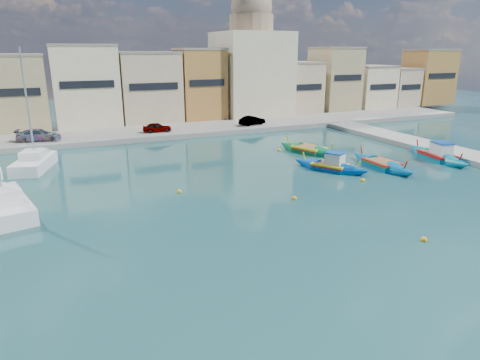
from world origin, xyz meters
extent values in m
plane|color=#13363B|center=(0.00, 0.00, 0.00)|extent=(160.00, 160.00, 0.00)
cube|color=gray|center=(0.00, 32.00, 0.30)|extent=(80.00, 8.00, 0.60)
cube|color=tan|center=(-21.91, 39.16, 4.97)|extent=(6.90, 6.32, 8.74)
cube|color=gray|center=(-21.91, 39.16, 9.49)|extent=(7.03, 6.44, 0.30)
cube|color=black|center=(-21.91, 35.95, 5.41)|extent=(5.52, 0.10, 0.90)
cube|color=beige|center=(-13.86, 39.12, 5.55)|extent=(7.88, 6.24, 9.89)
cube|color=gray|center=(-13.86, 39.12, 10.64)|extent=(8.04, 6.37, 0.30)
cube|color=black|center=(-13.86, 35.95, 6.04)|extent=(6.30, 0.10, 0.90)
cube|color=#C6AE89|center=(-5.74, 39.72, 5.09)|extent=(7.88, 7.44, 8.99)
cube|color=gray|center=(-5.74, 39.72, 9.74)|extent=(8.04, 7.59, 0.30)
cube|color=black|center=(-5.74, 35.95, 5.54)|extent=(6.30, 0.10, 0.90)
cube|color=#BB7F3A|center=(1.54, 39.07, 5.31)|extent=(6.17, 6.13, 9.43)
cube|color=gray|center=(1.54, 39.07, 10.18)|extent=(6.29, 6.26, 0.30)
cube|color=black|center=(1.54, 35.95, 5.78)|extent=(4.93, 0.10, 0.90)
cube|color=tan|center=(9.05, 39.85, 3.63)|extent=(7.31, 7.69, 6.05)
cube|color=gray|center=(9.05, 39.85, 6.80)|extent=(7.46, 7.85, 0.30)
cube|color=black|center=(9.05, 35.95, 3.93)|extent=(5.85, 0.10, 0.90)
cube|color=#C6AE89|center=(17.02, 39.65, 4.31)|extent=(7.54, 7.30, 7.41)
cube|color=gray|center=(17.02, 39.65, 8.16)|extent=(7.69, 7.45, 0.30)
cube|color=black|center=(17.02, 35.95, 4.68)|extent=(6.03, 0.10, 0.90)
cube|color=tan|center=(24.93, 39.49, 5.42)|extent=(6.36, 6.97, 9.63)
cube|color=gray|center=(24.93, 39.49, 10.38)|extent=(6.48, 7.11, 0.30)
cube|color=black|center=(24.93, 35.95, 5.90)|extent=(5.09, 0.10, 0.90)
cube|color=beige|center=(32.15, 39.35, 3.93)|extent=(6.63, 6.70, 6.65)
cube|color=gray|center=(32.15, 39.35, 7.40)|extent=(6.76, 6.83, 0.30)
cube|color=black|center=(32.15, 35.95, 4.26)|extent=(5.30, 0.10, 0.90)
cube|color=#C6AE89|center=(38.26, 39.75, 3.70)|extent=(5.08, 7.51, 6.20)
cube|color=gray|center=(38.26, 39.75, 6.95)|extent=(5.18, 7.66, 0.30)
cube|color=black|center=(38.26, 35.95, 4.01)|extent=(4.06, 0.10, 0.90)
cube|color=#BB7F3A|center=(45.15, 39.00, 5.27)|extent=(7.79, 6.00, 9.33)
cube|color=gray|center=(45.15, 39.00, 10.08)|extent=(7.95, 6.12, 0.30)
cube|color=black|center=(45.15, 35.95, 5.73)|extent=(6.23, 0.10, 0.90)
cube|color=beige|center=(10.00, 40.00, 6.60)|extent=(10.00, 10.00, 12.00)
cylinder|color=#9E8466|center=(10.00, 40.00, 13.80)|extent=(6.40, 6.40, 2.40)
sphere|color=#9E8466|center=(10.00, 40.00, 15.99)|extent=(6.00, 6.00, 6.00)
imported|color=#4C1919|center=(-6.89, 30.50, 1.17)|extent=(3.44, 1.59, 1.14)
imported|color=#4C1919|center=(5.73, 30.50, 1.20)|extent=(3.81, 2.08, 1.19)
imported|color=#4C1919|center=(-19.85, 30.50, 1.25)|extent=(4.76, 2.60, 1.31)
cube|color=#0083A3|center=(15.00, 8.76, 0.19)|extent=(2.44, 3.63, 0.94)
cone|color=#0083A3|center=(15.49, 11.49, 0.23)|extent=(2.39, 3.36, 2.41)
cone|color=#0083A3|center=(14.51, 6.03, 0.23)|extent=(2.39, 3.36, 2.41)
cube|color=#B21313|center=(15.00, 8.76, 0.58)|extent=(2.54, 3.82, 0.17)
cube|color=red|center=(15.00, 8.76, 0.41)|extent=(2.54, 3.71, 0.09)
cube|color=olive|center=(15.00, 8.76, 0.66)|extent=(2.11, 3.28, 0.06)
cylinder|color=#B21313|center=(15.54, 11.76, 0.84)|extent=(0.21, 0.46, 1.02)
cylinder|color=#B21313|center=(14.46, 5.76, 0.84)|extent=(0.21, 0.46, 1.02)
cube|color=white|center=(14.91, 8.28, 1.17)|extent=(1.59, 1.91, 1.03)
cube|color=#0F47A5|center=(14.91, 8.28, 1.74)|extent=(1.69, 2.04, 0.11)
cube|color=#004AAA|center=(3.39, 9.70, 0.17)|extent=(2.89, 3.28, 0.87)
cone|color=#004AAA|center=(2.25, 11.70, 0.22)|extent=(2.79, 3.11, 2.18)
cone|color=#004AAA|center=(4.53, 7.70, 0.22)|extent=(2.79, 3.11, 2.18)
cube|color=yellow|center=(3.39, 9.70, 0.54)|extent=(3.02, 3.44, 0.16)
cube|color=red|center=(3.39, 9.70, 0.38)|extent=(2.99, 3.36, 0.09)
cube|color=olive|center=(3.39, 9.70, 0.61)|extent=(2.54, 2.93, 0.05)
cylinder|color=yellow|center=(2.14, 11.90, 0.78)|extent=(0.31, 0.42, 0.95)
cylinder|color=yellow|center=(4.64, 7.51, 0.78)|extent=(0.31, 0.42, 0.95)
cube|color=white|center=(3.59, 9.35, 1.09)|extent=(1.76, 1.83, 0.96)
cube|color=#0F47A5|center=(3.59, 9.35, 1.62)|extent=(1.87, 1.95, 0.10)
cube|color=#0066A1|center=(8.05, 8.51, 0.19)|extent=(1.96, 3.16, 0.95)
cone|color=#0066A1|center=(8.11, 11.09, 0.24)|extent=(1.96, 2.93, 2.38)
cone|color=#0066A1|center=(7.99, 5.93, 0.24)|extent=(1.96, 2.93, 2.38)
cube|color=red|center=(8.05, 8.51, 0.59)|extent=(2.04, 3.33, 0.17)
cube|color=#197F33|center=(8.05, 8.51, 0.42)|extent=(2.06, 3.22, 0.09)
cube|color=olive|center=(8.05, 8.51, 0.66)|extent=(1.67, 2.87, 0.06)
cylinder|color=red|center=(8.11, 11.35, 0.85)|extent=(0.14, 0.45, 1.03)
cylinder|color=red|center=(7.99, 5.68, 0.85)|extent=(0.14, 0.45, 1.03)
cube|color=#0A723F|center=(5.23, 16.02, 0.20)|extent=(2.87, 3.46, 0.98)
cone|color=#0A723F|center=(4.37, 18.30, 0.24)|extent=(2.81, 3.28, 2.41)
cone|color=#0A723F|center=(6.10, 13.73, 0.24)|extent=(2.81, 3.28, 2.41)
cube|color=yellow|center=(5.23, 16.02, 0.61)|extent=(3.00, 3.63, 0.18)
cube|color=red|center=(5.23, 16.02, 0.43)|extent=(2.98, 3.54, 0.10)
cube|color=olive|center=(5.23, 16.02, 0.68)|extent=(2.50, 3.10, 0.06)
cylinder|color=yellow|center=(4.28, 18.53, 0.88)|extent=(0.29, 0.48, 1.06)
cylinder|color=yellow|center=(6.19, 13.51, 0.88)|extent=(0.29, 0.48, 1.06)
cube|color=white|center=(-20.21, 20.49, 0.34)|extent=(3.92, 6.29, 1.28)
cone|color=white|center=(-19.15, 24.10, 0.34)|extent=(3.21, 3.88, 2.36)
cube|color=white|center=(-20.21, 20.49, 1.33)|extent=(2.29, 2.51, 0.69)
cylinder|color=#999EA3|center=(-20.09, 20.89, 5.42)|extent=(0.16, 0.16, 9.85)
cube|color=white|center=(-21.68, 9.31, 0.36)|extent=(3.94, 6.92, 1.35)
cube|color=white|center=(-21.68, 9.31, 1.40)|extent=(2.36, 2.70, 0.72)
sphere|color=yellow|center=(-3.35, 4.37, 0.08)|extent=(0.36, 0.36, 0.36)
sphere|color=yellow|center=(3.86, 5.85, 0.08)|extent=(0.36, 0.36, 0.36)
sphere|color=yellow|center=(2.93, 18.05, 0.08)|extent=(0.36, 0.36, 0.36)
sphere|color=yellow|center=(-10.35, 9.03, 0.08)|extent=(0.36, 0.36, 0.36)
sphere|color=yellow|center=(-0.36, -4.43, 0.08)|extent=(0.36, 0.36, 0.36)
camera|label=1|loc=(-18.30, -20.03, 10.09)|focal=32.00mm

